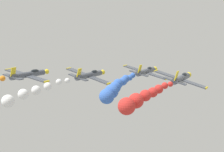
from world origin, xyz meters
TOP-DOWN VIEW (x-y plane):
  - airplane_lead at (4.29, 7.30)m, footprint 9.36×10.35m
  - smoke_trail_lead at (4.97, -9.32)m, footprint 2.80×14.59m
  - airplane_left_inner at (-4.39, -0.92)m, footprint 9.31×10.35m
  - smoke_trail_left_inner at (-7.25, -20.97)m, footprint 5.75×18.34m
  - airplane_right_inner at (13.31, 0.44)m, footprint 9.31×10.35m
  - smoke_trail_right_inner at (11.92, -16.19)m, footprint 3.59×13.84m
  - airplane_left_outer at (-13.51, -7.94)m, footprint 9.45×10.35m

SIDE VIEW (x-z plane):
  - smoke_trail_left_inner at x=-7.25m, z-range 114.26..119.19m
  - smoke_trail_lead at x=4.97m, z-range 116.41..119.77m
  - smoke_trail_right_inner at x=11.92m, z-range 116.79..119.71m
  - airplane_left_inner at x=-4.39m, z-range 117.29..120.55m
  - airplane_right_inner at x=13.31m, z-range 117.52..120.78m
  - airplane_lead at x=4.29m, z-range 117.64..120.81m
  - airplane_left_outer at x=-13.51m, z-range 117.84..120.77m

